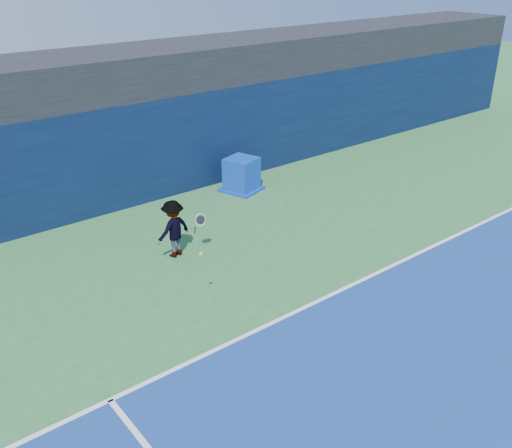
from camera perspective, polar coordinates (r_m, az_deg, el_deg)
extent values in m
plane|color=#326F38|center=(11.03, 18.19, -13.73)|extent=(80.00, 80.00, 0.00)
cube|color=white|center=(12.49, 6.86, -7.35)|extent=(24.00, 0.10, 0.01)
cube|color=black|center=(17.77, -12.79, 14.70)|extent=(36.00, 3.00, 1.20)
cube|color=#091736|center=(17.40, -10.63, 7.52)|extent=(36.00, 1.00, 3.00)
cube|color=#0C34B0|center=(17.77, -1.45, 4.99)|extent=(1.09, 1.09, 1.05)
cube|color=#0B31A7|center=(17.94, -1.44, 3.53)|extent=(1.36, 1.36, 0.07)
imported|color=white|center=(13.89, -8.25, -0.47)|extent=(1.02, 0.69, 1.45)
cylinder|color=black|center=(13.93, -6.12, -0.60)|extent=(0.07, 0.13, 0.23)
torus|color=silver|center=(13.86, -5.57, 0.42)|extent=(0.27, 0.15, 0.26)
cylinder|color=black|center=(13.86, -5.57, 0.42)|extent=(0.22, 0.12, 0.22)
sphere|color=yellow|center=(11.61, -5.53, -2.98)|extent=(0.07, 0.07, 0.07)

